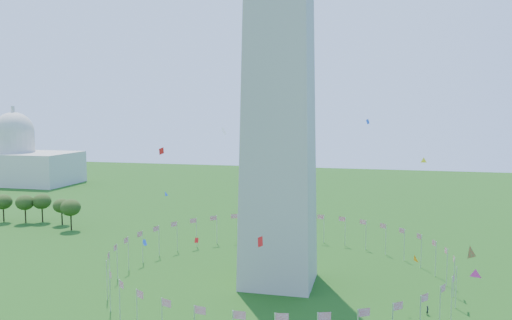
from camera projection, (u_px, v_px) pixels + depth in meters
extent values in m
cylinder|color=silver|center=(454.00, 277.00, 111.64)|extent=(0.24, 0.24, 9.00)
cylinder|color=silver|center=(447.00, 268.00, 118.50)|extent=(0.24, 0.24, 9.00)
cylinder|color=silver|center=(436.00, 259.00, 125.44)|extent=(0.24, 0.24, 9.00)
cylinder|color=silver|center=(421.00, 251.00, 132.24)|extent=(0.24, 0.24, 9.00)
cylinder|color=silver|center=(404.00, 245.00, 138.70)|extent=(0.24, 0.24, 9.00)
cylinder|color=silver|center=(386.00, 239.00, 144.61)|extent=(0.24, 0.24, 9.00)
cylinder|color=silver|center=(366.00, 235.00, 149.81)|extent=(0.24, 0.24, 9.00)
cylinder|color=silver|center=(345.00, 231.00, 154.13)|extent=(0.24, 0.24, 9.00)
cylinder|color=silver|center=(324.00, 229.00, 157.44)|extent=(0.24, 0.24, 9.00)
cylinder|color=silver|center=(302.00, 227.00, 159.64)|extent=(0.24, 0.24, 9.00)
cylinder|color=silver|center=(281.00, 227.00, 160.67)|extent=(0.24, 0.24, 9.00)
cylinder|color=silver|center=(259.00, 227.00, 160.48)|extent=(0.24, 0.24, 9.00)
cylinder|color=silver|center=(238.00, 228.00, 159.10)|extent=(0.24, 0.24, 9.00)
cylinder|color=silver|center=(217.00, 230.00, 156.56)|extent=(0.24, 0.24, 9.00)
cylinder|color=silver|center=(197.00, 232.00, 152.93)|extent=(0.24, 0.24, 9.00)
cylinder|color=silver|center=(177.00, 236.00, 148.33)|extent=(0.24, 0.24, 9.00)
cylinder|color=silver|center=(159.00, 241.00, 142.90)|extent=(0.24, 0.24, 9.00)
cylinder|color=silver|center=(143.00, 247.00, 136.80)|extent=(0.24, 0.24, 9.00)
cylinder|color=silver|center=(128.00, 254.00, 130.22)|extent=(0.24, 0.24, 9.00)
cylinder|color=silver|center=(117.00, 261.00, 123.36)|extent=(0.24, 0.24, 9.00)
cylinder|color=silver|center=(110.00, 270.00, 116.42)|extent=(0.24, 0.24, 9.00)
cylinder|color=silver|center=(107.00, 280.00, 109.62)|extent=(0.24, 0.24, 9.00)
cylinder|color=silver|center=(110.00, 291.00, 103.17)|extent=(0.24, 0.24, 9.00)
cylinder|color=silver|center=(120.00, 302.00, 97.25)|extent=(0.24, 0.24, 9.00)
cylinder|color=silver|center=(137.00, 313.00, 92.05)|extent=(0.24, 0.24, 9.00)
cylinder|color=silver|center=(420.00, 320.00, 88.93)|extent=(0.24, 0.24, 9.00)
cylinder|color=silver|center=(440.00, 309.00, 93.53)|extent=(0.24, 0.24, 9.00)
cylinder|color=silver|center=(452.00, 299.00, 98.96)|extent=(0.24, 0.24, 9.00)
cylinder|color=silver|center=(456.00, 288.00, 105.06)|extent=(0.24, 0.24, 9.00)
imported|color=#292929|center=(428.00, 310.00, 101.93)|extent=(0.75, 0.85, 1.94)
plane|color=#CC2699|center=(476.00, 275.00, 87.45)|extent=(2.13, 1.16, 2.32)
plane|color=red|center=(161.00, 151.00, 92.65)|extent=(0.49, 1.60, 1.53)
plane|color=blue|center=(166.00, 194.00, 122.05)|extent=(0.61, 1.54, 1.42)
plane|color=red|center=(197.00, 240.00, 103.93)|extent=(1.30, 0.29, 1.28)
plane|color=white|center=(224.00, 131.00, 100.22)|extent=(1.78, 0.81, 1.58)
plane|color=blue|center=(368.00, 122.00, 115.66)|extent=(0.71, 1.13, 1.30)
plane|color=orange|center=(416.00, 259.00, 93.10)|extent=(1.15, 1.50, 1.56)
plane|color=red|center=(260.00, 242.00, 101.00)|extent=(2.06, 0.42, 2.10)
plane|color=blue|center=(145.00, 243.00, 139.21)|extent=(1.76, 1.68, 1.71)
plane|color=yellow|center=(424.00, 161.00, 91.01)|extent=(1.08, 0.11, 1.09)
plane|color=green|center=(471.00, 253.00, 82.06)|extent=(1.90, 1.91, 2.16)
ellipsoid|color=#37541C|center=(3.00, 209.00, 186.87)|extent=(6.61, 6.61, 10.33)
ellipsoid|color=#37541C|center=(25.00, 209.00, 185.30)|extent=(6.65, 6.65, 10.39)
ellipsoid|color=#37541C|center=(42.00, 208.00, 186.79)|extent=(6.78, 6.78, 10.60)
ellipsoid|color=#37541C|center=(62.00, 212.00, 182.43)|extent=(6.07, 6.07, 9.49)
ellipsoid|color=#37541C|center=(71.00, 215.00, 174.09)|extent=(6.89, 6.89, 10.77)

